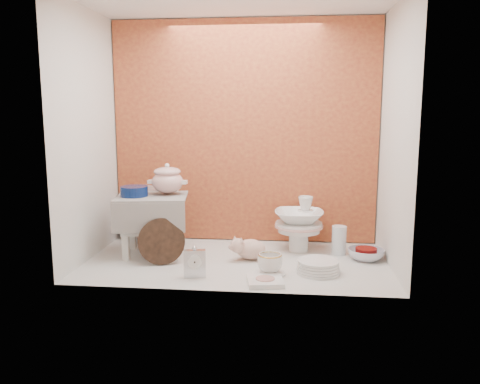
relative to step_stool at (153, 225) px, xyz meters
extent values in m
plane|color=silver|center=(0.54, -0.10, -0.19)|extent=(1.80, 1.80, 0.00)
cube|color=#BA652E|center=(0.54, 0.40, 0.56)|extent=(1.80, 0.06, 1.50)
cube|color=silver|center=(-0.36, -0.10, 0.56)|extent=(0.06, 1.00, 1.50)
cube|color=silver|center=(1.44, -0.10, 0.56)|extent=(0.06, 1.00, 1.50)
cube|color=white|center=(0.54, -0.10, 1.31)|extent=(1.80, 1.00, 0.06)
cylinder|color=#0A1C50|center=(-0.10, -0.03, 0.22)|extent=(0.18, 0.18, 0.06)
imported|color=silver|center=(-0.07, 0.26, -0.05)|extent=(0.30, 0.30, 0.27)
cube|color=silver|center=(0.35, -0.41, -0.10)|extent=(0.12, 0.06, 0.17)
ellipsoid|color=#D4A795|center=(0.63, -0.06, -0.12)|extent=(0.24, 0.17, 0.14)
cylinder|color=white|center=(0.75, -0.32, -0.18)|extent=(0.22, 0.22, 0.01)
imported|color=white|center=(0.75, -0.32, -0.12)|extent=(0.18, 0.18, 0.11)
cube|color=white|center=(0.73, -0.46, -0.17)|extent=(0.21, 0.21, 0.03)
cylinder|color=white|center=(1.02, -0.26, -0.15)|extent=(0.32, 0.32, 0.07)
imported|color=silver|center=(1.32, 0.01, -0.15)|extent=(0.24, 0.24, 0.07)
cylinder|color=silver|center=(1.17, 0.12, -0.10)|extent=(0.11, 0.11, 0.18)
camera|label=1|loc=(0.86, -2.90, 0.71)|focal=36.42mm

